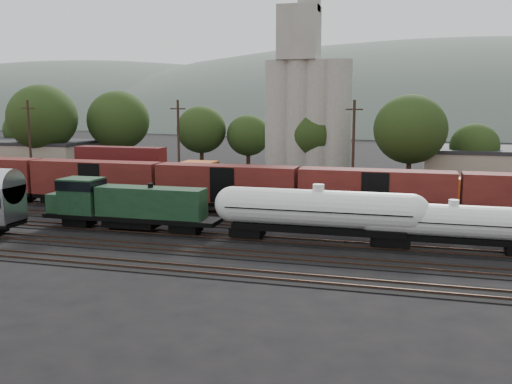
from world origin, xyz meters
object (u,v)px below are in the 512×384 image
(grain_silo, at_px, (306,105))
(tank_car_a, at_px, (318,211))
(green_locomotive, at_px, (122,204))
(orange_locomotive, at_px, (238,183))

(grain_silo, bearing_deg, tank_car_a, -78.05)
(green_locomotive, distance_m, grain_silo, 42.97)
(green_locomotive, xyz_separation_m, orange_locomotive, (6.48, 15.00, 0.11))
(green_locomotive, distance_m, tank_car_a, 18.14)
(orange_locomotive, xyz_separation_m, grain_silo, (2.98, 26.00, 8.61))
(orange_locomotive, bearing_deg, tank_car_a, -52.14)
(orange_locomotive, bearing_deg, green_locomotive, -113.36)
(tank_car_a, bearing_deg, grain_silo, 101.95)
(tank_car_a, xyz_separation_m, grain_silo, (-8.68, 41.00, 8.46))
(green_locomotive, bearing_deg, grain_silo, 77.01)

